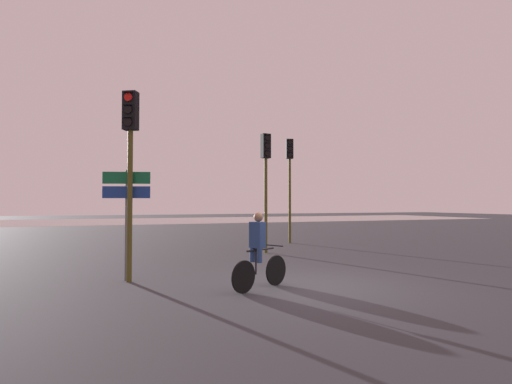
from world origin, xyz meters
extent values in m
plane|color=#333338|center=(0.00, 0.00, 0.00)|extent=(120.00, 120.00, 0.00)
cube|color=gray|center=(0.00, 35.87, 0.00)|extent=(80.00, 16.00, 0.01)
cylinder|color=#4C4719|center=(-3.76, 1.98, 1.76)|extent=(0.12, 0.12, 3.52)
cube|color=black|center=(-3.76, 1.98, 3.97)|extent=(0.40, 0.36, 0.90)
cylinder|color=red|center=(-3.82, 1.87, 4.26)|extent=(0.18, 0.12, 0.19)
cube|color=black|center=(-3.83, 1.85, 4.37)|extent=(0.22, 0.20, 0.02)
cylinder|color=black|center=(-3.82, 1.87, 3.97)|extent=(0.18, 0.12, 0.19)
cube|color=black|center=(-3.83, 1.85, 4.08)|extent=(0.22, 0.20, 0.02)
cylinder|color=black|center=(-3.82, 1.87, 3.68)|extent=(0.18, 0.12, 0.19)
cube|color=black|center=(-3.83, 1.85, 3.79)|extent=(0.22, 0.20, 0.02)
cylinder|color=#4C4719|center=(3.62, 8.91, 1.94)|extent=(0.12, 0.12, 3.88)
cube|color=black|center=(3.62, 8.91, 4.33)|extent=(0.37, 0.32, 0.90)
cylinder|color=black|center=(3.59, 8.78, 4.62)|extent=(0.19, 0.08, 0.19)
cube|color=black|center=(3.58, 8.76, 4.73)|extent=(0.22, 0.17, 0.02)
cylinder|color=black|center=(3.59, 8.78, 4.33)|extent=(0.19, 0.08, 0.19)
cube|color=black|center=(3.58, 8.76, 4.44)|extent=(0.22, 0.17, 0.02)
cylinder|color=black|center=(3.59, 8.78, 4.04)|extent=(0.19, 0.08, 0.19)
cube|color=black|center=(3.58, 8.76, 4.15)|extent=(0.22, 0.17, 0.02)
cylinder|color=#4C4719|center=(1.24, 5.94, 1.74)|extent=(0.12, 0.12, 3.49)
cube|color=black|center=(1.24, 5.94, 3.94)|extent=(0.35, 0.28, 0.90)
cylinder|color=black|center=(1.25, 5.80, 4.23)|extent=(0.19, 0.05, 0.19)
cube|color=black|center=(1.25, 5.78, 4.34)|extent=(0.20, 0.14, 0.02)
cylinder|color=black|center=(1.25, 5.80, 3.94)|extent=(0.19, 0.05, 0.19)
cube|color=black|center=(1.25, 5.78, 4.05)|extent=(0.20, 0.14, 0.02)
cylinder|color=black|center=(1.25, 5.80, 3.65)|extent=(0.19, 0.05, 0.19)
cube|color=black|center=(1.25, 5.78, 3.76)|extent=(0.20, 0.14, 0.02)
cylinder|color=slate|center=(-3.81, 2.19, 1.30)|extent=(0.08, 0.08, 2.60)
cube|color=#116038|center=(-3.83, 2.14, 2.41)|extent=(1.06, 0.34, 0.28)
cube|color=navy|center=(-3.83, 2.14, 2.07)|extent=(1.06, 0.34, 0.28)
cylinder|color=black|center=(-0.74, 0.44, 0.33)|extent=(0.60, 0.35, 0.66)
cylinder|color=black|center=(-1.67, -0.06, 0.33)|extent=(0.60, 0.35, 0.66)
cylinder|color=black|center=(-1.20, 0.19, 0.83)|extent=(0.76, 0.43, 0.04)
cylinder|color=black|center=(-1.34, 0.12, 0.61)|extent=(0.04, 0.04, 0.55)
cylinder|color=black|center=(-0.79, 0.41, 0.88)|extent=(0.24, 0.42, 0.03)
cylinder|color=navy|center=(-1.29, 0.03, 0.88)|extent=(0.11, 0.11, 0.60)
cylinder|color=navy|center=(-1.38, 0.21, 0.88)|extent=(0.11, 0.11, 0.60)
cube|color=navy|center=(-1.29, 0.14, 1.15)|extent=(0.32, 0.36, 0.54)
sphere|color=#846047|center=(-1.27, 0.16, 1.52)|extent=(0.20, 0.20, 0.20)
camera|label=1|loc=(-4.26, -7.68, 1.80)|focal=28.00mm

